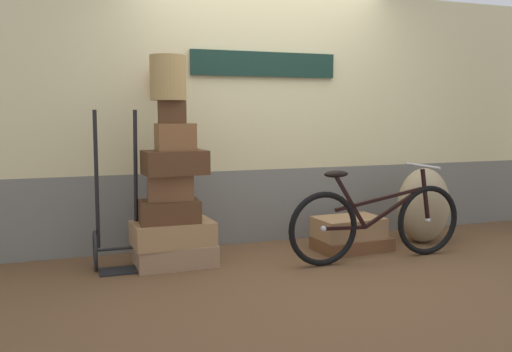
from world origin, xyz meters
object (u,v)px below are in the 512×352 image
(suitcase_4, at_px, (175,162))
(suitcase_8, at_px, (349,227))
(suitcase_5, at_px, (175,137))
(suitcase_6, at_px, (172,112))
(suitcase_7, at_px, (352,244))
(wicker_basket, at_px, (168,78))
(suitcase_2, at_px, (169,211))
(suitcase_3, at_px, (170,187))
(suitcase_1, at_px, (173,233))
(luggage_trolley, at_px, (118,234))
(bicycle, at_px, (377,222))
(suitcase_0, at_px, (175,254))
(burlap_sack, at_px, (423,205))

(suitcase_4, bearing_deg, suitcase_8, -4.38)
(suitcase_5, relative_size, suitcase_6, 1.44)
(suitcase_4, relative_size, suitcase_7, 0.74)
(suitcase_5, height_order, wicker_basket, wicker_basket)
(suitcase_2, bearing_deg, suitcase_3, 55.83)
(suitcase_1, height_order, suitcase_4, suitcase_4)
(suitcase_6, xyz_separation_m, suitcase_8, (1.63, -0.00, -1.07))
(suitcase_2, height_order, suitcase_3, suitcase_3)
(suitcase_5, distance_m, suitcase_6, 0.20)
(luggage_trolley, distance_m, bicycle, 2.19)
(suitcase_0, bearing_deg, suitcase_8, -2.97)
(suitcase_0, height_order, suitcase_2, suitcase_2)
(suitcase_8, distance_m, luggage_trolley, 2.08)
(suitcase_7, relative_size, bicycle, 0.41)
(suitcase_3, xyz_separation_m, suitcase_4, (0.04, -0.04, 0.21))
(suitcase_1, xyz_separation_m, luggage_trolley, (-0.44, 0.07, 0.01))
(suitcase_8, relative_size, wicker_basket, 1.70)
(suitcase_7, bearing_deg, bicycle, -90.63)
(suitcase_7, relative_size, burlap_sack, 0.92)
(suitcase_5, xyz_separation_m, suitcase_7, (1.64, -0.02, -1.02))
(suitcase_3, relative_size, wicker_basket, 1.02)
(suitcase_0, distance_m, bicycle, 1.75)
(suitcase_1, relative_size, suitcase_4, 1.31)
(burlap_sack, bearing_deg, suitcase_0, 179.44)
(suitcase_4, bearing_deg, burlap_sack, -3.91)
(suitcase_1, xyz_separation_m, burlap_sack, (2.48, -0.01, 0.09))
(suitcase_4, xyz_separation_m, suitcase_8, (1.62, 0.00, -0.66))
(suitcase_5, distance_m, bicycle, 1.86)
(suitcase_0, distance_m, suitcase_4, 0.78)
(suitcase_2, xyz_separation_m, suitcase_8, (1.67, -0.02, -0.25))
(suitcase_5, height_order, suitcase_8, suitcase_5)
(suitcase_7, bearing_deg, suitcase_2, 174.66)
(luggage_trolley, height_order, burlap_sack, luggage_trolley)
(suitcase_3, height_order, suitcase_6, suitcase_6)
(suitcase_6, relative_size, suitcase_8, 0.35)
(suitcase_5, bearing_deg, luggage_trolley, 166.93)
(suitcase_2, xyz_separation_m, suitcase_5, (0.06, -0.01, 0.61))
(suitcase_2, relative_size, bicycle, 0.29)
(suitcase_7, bearing_deg, suitcase_8, 155.59)
(suitcase_5, relative_size, bicycle, 0.18)
(burlap_sack, distance_m, bicycle, 0.88)
(suitcase_5, bearing_deg, suitcase_6, -179.02)
(suitcase_2, distance_m, suitcase_5, 0.62)
(suitcase_2, xyz_separation_m, suitcase_7, (1.70, -0.03, -0.41))
(suitcase_3, xyz_separation_m, suitcase_5, (0.05, -0.03, 0.41))
(suitcase_6, bearing_deg, wicker_basket, 152.46)
(suitcase_1, distance_m, suitcase_7, 1.69)
(suitcase_1, height_order, suitcase_7, suitcase_1)
(suitcase_0, distance_m, suitcase_5, 0.99)
(suitcase_6, xyz_separation_m, wicker_basket, (-0.02, 0.01, 0.27))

